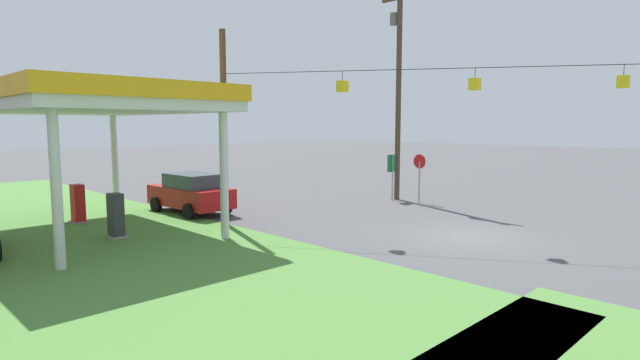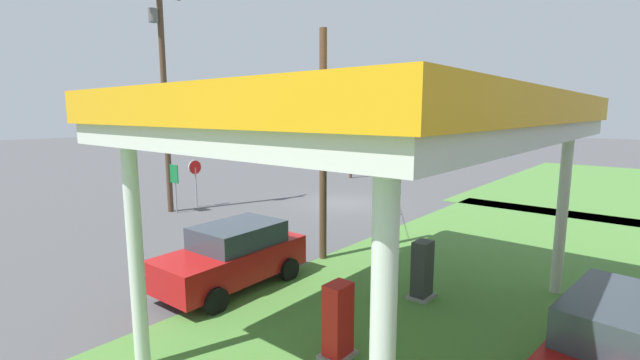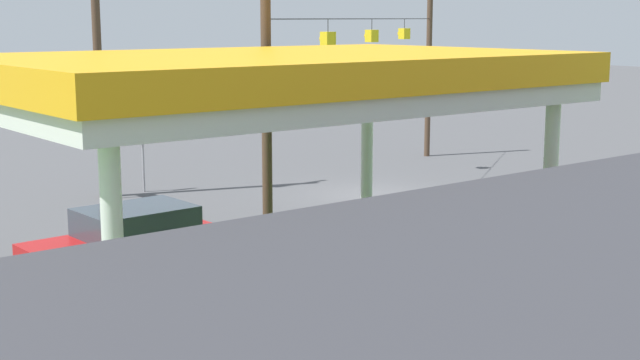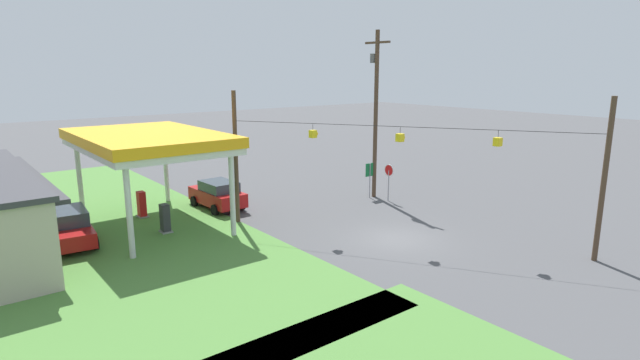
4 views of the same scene
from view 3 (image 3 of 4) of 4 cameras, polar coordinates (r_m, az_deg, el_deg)
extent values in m
plane|color=#4C4C4F|center=(30.08, 3.23, -0.98)|extent=(160.00, 160.00, 0.00)
cube|color=silver|center=(16.09, -2.79, 5.52)|extent=(10.22, 6.50, 0.35)
cube|color=orange|center=(16.05, -2.81, 7.12)|extent=(10.42, 6.70, 0.55)
cylinder|color=silver|center=(21.24, 3.00, 0.27)|extent=(0.28, 0.28, 4.36)
cylinder|color=silver|center=(17.69, 14.42, -2.08)|extent=(0.28, 0.28, 4.36)
cylinder|color=silver|center=(12.03, -12.96, -7.86)|extent=(0.28, 0.28, 4.36)
cube|color=#333338|center=(11.62, 10.44, -2.00)|extent=(12.89, 0.70, 0.20)
cube|color=gray|center=(18.11, 2.06, -8.44)|extent=(0.71, 0.56, 0.12)
cube|color=#333338|center=(17.87, 2.08, -6.03)|extent=(0.55, 0.40, 1.47)
cube|color=black|center=(17.95, 1.64, -4.98)|extent=(0.39, 0.03, 0.24)
cube|color=gray|center=(16.13, -8.00, -10.94)|extent=(0.71, 0.56, 0.12)
cube|color=red|center=(15.86, -8.07, -8.27)|extent=(0.55, 0.40, 1.47)
cube|color=black|center=(15.95, -8.49, -7.07)|extent=(0.39, 0.03, 0.24)
cube|color=#AD1414|center=(20.10, -12.29, -4.69)|extent=(4.41, 2.02, 0.84)
cube|color=#333D47|center=(20.04, -11.72, -2.57)|extent=(2.45, 1.80, 0.61)
cylinder|color=black|center=(18.82, -14.47, -7.15)|extent=(0.69, 0.25, 0.68)
cylinder|color=black|center=(20.47, -16.84, -5.85)|extent=(0.69, 0.25, 0.68)
cylinder|color=black|center=(20.08, -7.56, -5.80)|extent=(0.69, 0.25, 0.68)
cylinder|color=black|center=(21.63, -10.32, -4.70)|extent=(0.69, 0.25, 0.68)
cube|color=#AD1414|center=(14.16, 10.56, -11.28)|extent=(4.78, 2.27, 0.74)
cube|color=#333D47|center=(13.73, 9.81, -8.76)|extent=(2.69, 1.93, 0.69)
cylinder|color=black|center=(15.87, 11.96, -10.36)|extent=(0.70, 0.28, 0.68)
cylinder|color=#99999E|center=(31.03, -11.25, 1.16)|extent=(0.08, 0.08, 2.10)
cylinder|color=white|center=(30.88, -11.31, 3.08)|extent=(0.80, 0.03, 0.80)
cylinder|color=red|center=(30.88, -11.31, 3.08)|extent=(0.70, 0.03, 0.70)
cylinder|color=gray|center=(30.07, -13.32, 1.08)|extent=(0.07, 0.07, 2.40)
cube|color=#146B33|center=(29.94, -13.46, 2.48)|extent=(0.04, 0.70, 0.90)
cylinder|color=#4C3828|center=(30.10, -14.12, 9.42)|extent=(0.28, 0.28, 11.15)
cylinder|color=#4C3828|center=(38.50, 6.97, 7.08)|extent=(0.24, 0.24, 7.52)
cylinder|color=#4C3828|center=(20.89, -3.44, 4.46)|extent=(0.24, 0.24, 7.52)
cylinder|color=black|center=(29.50, 3.34, 10.26)|extent=(15.44, 10.02, 0.02)
cylinder|color=black|center=(33.95, 5.43, 9.94)|extent=(0.02, 0.02, 0.35)
cube|color=yellow|center=(33.96, 5.42, 9.31)|extent=(0.32, 0.32, 0.40)
sphere|color=yellow|center=(34.08, 5.22, 9.31)|extent=(0.28, 0.28, 0.28)
cylinder|color=black|center=(29.50, 3.34, 9.92)|extent=(0.02, 0.02, 0.35)
cube|color=yellow|center=(29.51, 3.33, 9.19)|extent=(0.32, 0.32, 0.40)
sphere|color=yellow|center=(29.63, 3.11, 9.20)|extent=(0.28, 0.28, 0.28)
cylinder|color=black|center=(25.10, 0.51, 9.87)|extent=(0.02, 0.02, 0.35)
cube|color=yellow|center=(25.11, 0.51, 9.02)|extent=(0.32, 0.32, 0.40)
sphere|color=yellow|center=(25.24, 0.27, 9.02)|extent=(0.28, 0.28, 0.28)
camera|label=1|loc=(28.88, 39.41, 4.09)|focal=28.00mm
camera|label=2|loc=(8.36, -29.92, 2.16)|focal=24.00mm
camera|label=4|loc=(36.74, 46.99, 11.38)|focal=28.00mm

